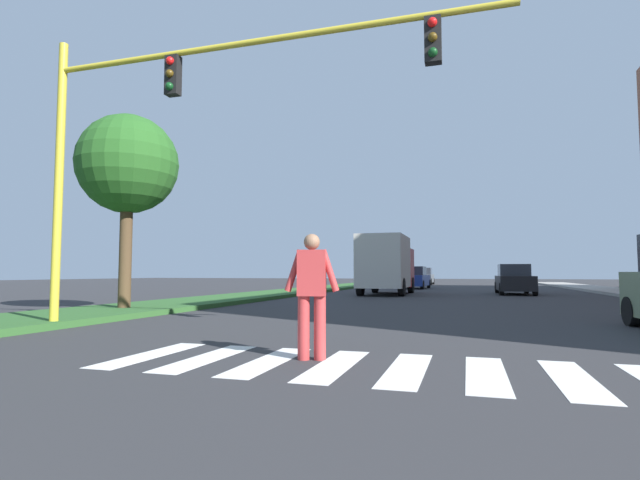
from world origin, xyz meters
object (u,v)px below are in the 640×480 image
at_px(sedan_distant, 414,278).
at_px(tree_mid, 128,166).
at_px(truck_box_delivery, 387,264).
at_px(sedan_midblock, 514,280).
at_px(sedan_far_horizon, 424,277).
at_px(pedestrian_performer, 312,290).
at_px(traffic_light_gantry, 172,111).

bearing_deg(sedan_distant, tree_mid, -103.45).
distance_m(tree_mid, sedan_distant, 25.51).
bearing_deg(tree_mid, truck_box_delivery, 69.04).
distance_m(sedan_midblock, sedan_far_horizon, 21.77).
distance_m(sedan_distant, sedan_far_horizon, 12.64).
bearing_deg(tree_mid, pedestrian_performer, -36.90).
relative_size(sedan_midblock, sedan_far_horizon, 1.00).
xyz_separation_m(sedan_distant, truck_box_delivery, (-0.42, -10.33, 0.87)).
height_order(tree_mid, pedestrian_performer, tree_mid).
bearing_deg(truck_box_delivery, pedestrian_performer, -83.81).
bearing_deg(sedan_distant, traffic_light_gantry, -93.66).
bearing_deg(sedan_far_horizon, traffic_light_gantry, -92.01).
relative_size(tree_mid, sedan_distant, 1.25).
bearing_deg(sedan_distant, sedan_far_horizon, 91.72).
height_order(tree_mid, truck_box_delivery, tree_mid).
xyz_separation_m(traffic_light_gantry, sedan_far_horizon, (1.44, 40.98, -3.60)).
xyz_separation_m(tree_mid, truck_box_delivery, (5.45, 14.23, -2.72)).
relative_size(pedestrian_performer, truck_box_delivery, 0.27).
bearing_deg(truck_box_delivery, traffic_light_gantry, -94.42).
bearing_deg(sedan_midblock, truck_box_delivery, -161.52).
bearing_deg(sedan_far_horizon, tree_mid, -98.40).
height_order(tree_mid, traffic_light_gantry, traffic_light_gantry).
distance_m(pedestrian_performer, sedan_distant, 30.33).
height_order(traffic_light_gantry, sedan_distant, traffic_light_gantry).
bearing_deg(sedan_midblock, sedan_distant, 127.45).
bearing_deg(tree_mid, sedan_distant, 76.55).
bearing_deg(sedan_far_horizon, pedestrian_performer, -87.17).
bearing_deg(pedestrian_performer, sedan_far_horizon, 92.83).
relative_size(traffic_light_gantry, truck_box_delivery, 1.51).
height_order(traffic_light_gantry, truck_box_delivery, traffic_light_gantry).
xyz_separation_m(sedan_midblock, truck_box_delivery, (-6.64, -2.22, 0.87)).
bearing_deg(sedan_midblock, sedan_far_horizon, 107.63).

